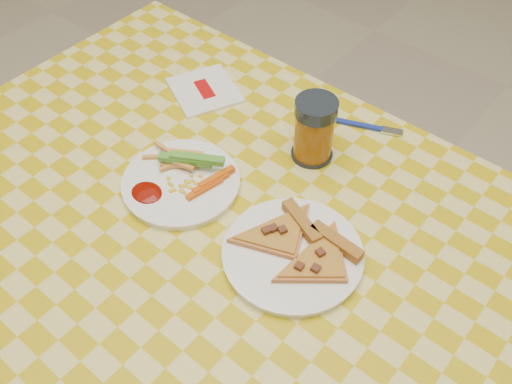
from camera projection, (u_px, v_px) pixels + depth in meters
table at (228, 253)px, 1.04m from camera, size 1.28×0.88×0.76m
plate_left at (181, 183)px, 1.04m from camera, size 0.25×0.25×0.01m
plate_right at (293, 255)px, 0.94m from camera, size 0.29×0.29×0.01m
fries_veggies at (183, 170)px, 1.04m from camera, size 0.18×0.17×0.04m
pizza_slices at (300, 245)px, 0.93m from camera, size 0.24×0.22×0.02m
drink_glass at (314, 130)px, 1.05m from camera, size 0.08×0.08×0.13m
napkin at (205, 90)px, 1.23m from camera, size 0.19×0.18×0.01m
fork at (370, 127)px, 1.15m from camera, size 0.13×0.07×0.01m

